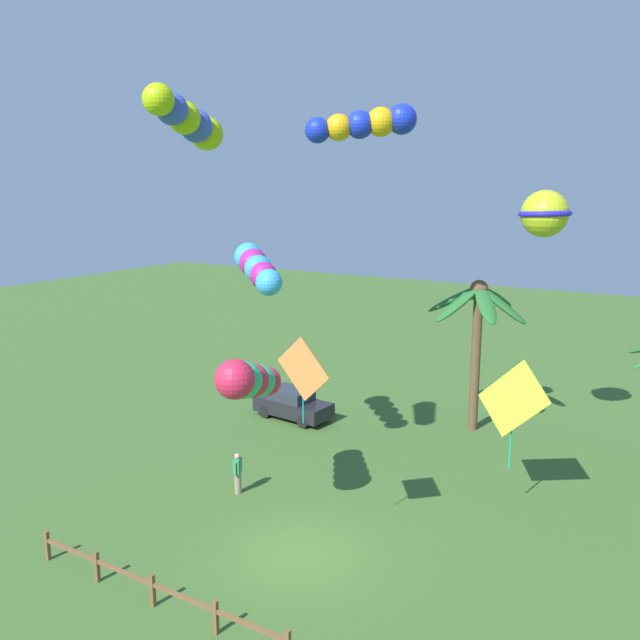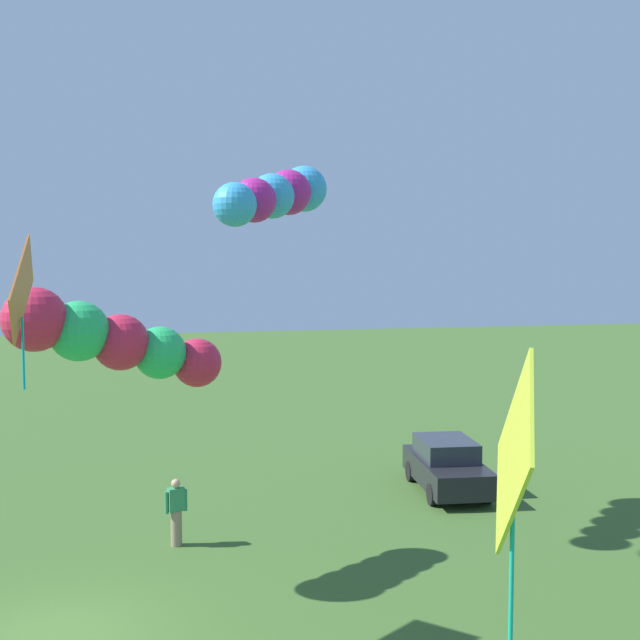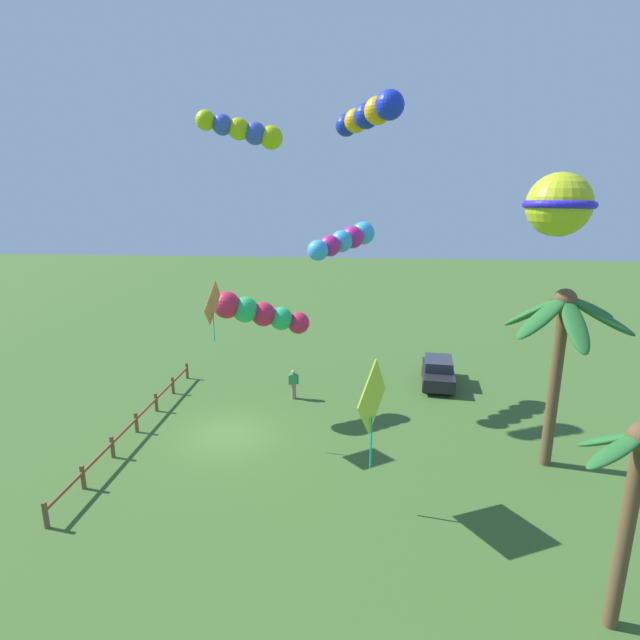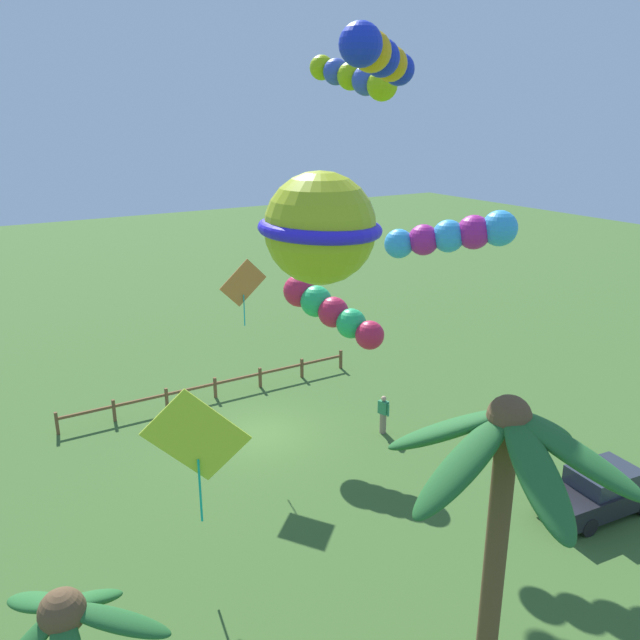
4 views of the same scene
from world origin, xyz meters
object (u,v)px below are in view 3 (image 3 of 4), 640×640
kite_diamond_0 (213,303)px  kite_ball_6 (559,205)px  parked_car_0 (438,372)px  kite_diamond_1 (372,399)px  kite_tube_4 (243,130)px  kite_tube_5 (259,313)px  palm_tree_0 (562,329)px  palm_tree_1 (634,482)px  spectator_0 (293,384)px  kite_tube_2 (344,240)px  kite_tube_3 (369,115)px

kite_diamond_0 → kite_ball_6: size_ratio=0.94×
parked_car_0 → kite_diamond_1: 12.85m
kite_tube_4 → kite_tube_5: 8.52m
palm_tree_0 → palm_tree_1: 8.09m
kite_diamond_0 → kite_diamond_1: size_ratio=0.64×
palm_tree_1 → kite_diamond_0: 15.56m
palm_tree_0 → kite_diamond_1: size_ratio=1.80×
spectator_0 → kite_diamond_1: kite_diamond_1 is taller
parked_car_0 → kite_diamond_1: kite_diamond_1 is taller
palm_tree_0 → kite_tube_5: 13.02m
spectator_0 → kite_tube_4: bearing=-86.4°
kite_diamond_0 → kite_tube_5: size_ratio=0.59×
kite_tube_2 → kite_tube_5: 5.66m
kite_diamond_0 → kite_tube_5: (-2.92, 1.30, -1.10)m
parked_car_0 → kite_tube_2: size_ratio=1.12×
kite_diamond_1 → kite_ball_6: 8.24m
kite_tube_5 → kite_ball_6: 13.75m
kite_tube_2 → kite_ball_6: 11.74m
kite_diamond_0 → kite_diamond_1: kite_diamond_0 is taller
kite_diamond_0 → kite_tube_2: bearing=136.1°
spectator_0 → kite_ball_6: 15.85m
kite_diamond_0 → spectator_0: bearing=150.0°
parked_car_0 → palm_tree_0: bearing=21.3°
parked_car_0 → spectator_0: size_ratio=2.54×
kite_tube_4 → kite_diamond_1: bearing=34.3°
parked_car_0 → kite_diamond_1: bearing=-18.5°
palm_tree_0 → parked_car_0: palm_tree_0 is taller
spectator_0 → kite_diamond_0: (4.63, -2.67, 5.36)m
parked_car_0 → kite_tube_2: kite_tube_2 is taller
palm_tree_1 → kite_tube_2: kite_tube_2 is taller
kite_tube_3 → parked_car_0: bearing=144.8°
parked_car_0 → kite_tube_4: kite_tube_4 is taller
kite_tube_3 → kite_ball_6: bearing=47.1°
kite_tube_4 → kite_tube_5: bearing=27.1°
kite_diamond_0 → kite_ball_6: bearing=71.7°
parked_car_0 → kite_ball_6: bearing=7.3°
kite_tube_2 → kite_ball_6: size_ratio=1.30×
kite_tube_3 → kite_tube_4: 6.64m
kite_diamond_1 → kite_ball_6: size_ratio=1.46×
kite_tube_3 → kite_tube_4: bearing=-118.8°
kite_tube_5 → spectator_0: bearing=141.3°
kite_tube_5 → kite_diamond_0: bearing=-24.0°
kite_tube_4 → kite_diamond_0: bearing=-6.3°
palm_tree_1 → parked_car_0: 16.55m
palm_tree_1 → kite_ball_6: (-4.80, -0.71, 6.22)m
parked_car_0 → spectator_0: 8.32m
kite_tube_2 → kite_tube_3: (4.13, 1.09, 5.31)m
kite_diamond_1 → kite_tube_2: bearing=-172.1°
kite_diamond_0 → kite_tube_3: 9.83m
palm_tree_0 → kite_tube_4: 16.26m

